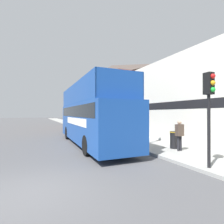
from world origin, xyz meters
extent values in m
plane|color=#4C4C4F|center=(0.00, 21.00, 0.00)|extent=(144.00, 144.00, 0.00)
cube|color=#999993|center=(7.47, 18.00, 0.07)|extent=(3.30, 108.00, 0.14)
cube|color=silver|center=(12.12, 5.03, 3.20)|extent=(6.00, 13.61, 6.40)
cube|color=black|center=(9.17, 5.03, 2.80)|extent=(0.12, 12.93, 0.55)
cube|color=brown|center=(12.12, 21.26, 3.73)|extent=(6.00, 17.08, 7.46)
pyramid|color=#473D38|center=(12.12, 21.26, 8.88)|extent=(6.00, 17.08, 2.83)
cube|color=#19479E|center=(3.86, 6.67, 1.58)|extent=(2.71, 10.84, 2.57)
cube|color=white|center=(3.84, 6.13, 1.71)|extent=(2.62, 5.99, 0.45)
cube|color=black|center=(3.86, 6.67, 2.37)|extent=(2.72, 9.98, 0.70)
cube|color=#19479E|center=(3.86, 6.67, 2.92)|extent=(2.69, 9.98, 0.10)
cube|color=#19479E|center=(2.65, 6.69, 3.61)|extent=(0.28, 9.93, 1.28)
cube|color=#19479E|center=(5.06, 6.64, 3.61)|extent=(0.28, 9.93, 1.28)
cube|color=#19479E|center=(3.75, 1.74, 3.61)|extent=(2.48, 0.12, 1.28)
cube|color=#19479E|center=(3.95, 10.88, 3.61)|extent=(2.51, 1.56, 1.28)
cylinder|color=black|center=(2.81, 10.04, 0.54)|extent=(0.30, 1.09, 1.08)
cylinder|color=black|center=(5.04, 9.99, 0.54)|extent=(0.30, 1.09, 1.08)
cylinder|color=black|center=(2.67, 3.56, 0.54)|extent=(0.30, 1.09, 1.08)
cylinder|color=black|center=(4.90, 3.51, 0.54)|extent=(0.30, 1.09, 1.08)
cube|color=navy|center=(4.71, 14.90, 0.54)|extent=(1.93, 4.59, 0.70)
cube|color=black|center=(4.71, 14.77, 1.11)|extent=(1.61, 2.23, 0.46)
cylinder|color=black|center=(3.85, 16.26, 0.34)|extent=(0.23, 0.69, 0.68)
cylinder|color=black|center=(5.43, 16.34, 0.34)|extent=(0.23, 0.69, 0.68)
cylinder|color=black|center=(3.98, 13.47, 0.34)|extent=(0.23, 0.69, 0.68)
cylinder|color=black|center=(5.56, 13.54, 0.34)|extent=(0.23, 0.69, 0.68)
cylinder|color=#232328|center=(7.47, 1.95, 0.55)|extent=(0.12, 0.12, 0.83)
cylinder|color=#232328|center=(7.64, 1.95, 0.55)|extent=(0.12, 0.12, 0.83)
cube|color=#4C3D33|center=(7.56, 1.95, 1.29)|extent=(0.45, 0.25, 0.65)
sphere|color=tan|center=(7.56, 1.95, 1.74)|extent=(0.23, 0.23, 0.23)
cylinder|color=black|center=(6.27, -0.79, 1.55)|extent=(0.12, 0.12, 2.82)
cube|color=black|center=(6.27, -0.79, 3.39)|extent=(0.28, 0.31, 0.85)
sphere|color=red|center=(6.27, -0.96, 3.64)|extent=(0.19, 0.19, 0.19)
sphere|color=orange|center=(6.27, -0.96, 3.39)|extent=(0.19, 0.19, 0.19)
sphere|color=green|center=(6.27, -0.96, 3.13)|extent=(0.19, 0.19, 0.19)
cylinder|color=black|center=(6.42, 4.16, 2.02)|extent=(0.13, 0.13, 3.77)
cylinder|color=silver|center=(6.42, 4.16, 4.13)|extent=(0.32, 0.32, 0.45)
cone|color=black|center=(6.42, 4.16, 4.47)|extent=(0.35, 0.35, 0.22)
cylinder|color=black|center=(6.38, 14.14, 1.94)|extent=(0.13, 0.13, 3.60)
cylinder|color=silver|center=(6.38, 14.14, 3.97)|extent=(0.32, 0.32, 0.45)
cone|color=black|center=(6.38, 14.14, 4.30)|extent=(0.35, 0.35, 0.22)
cylinder|color=black|center=(6.50, 24.13, 2.25)|extent=(0.13, 0.13, 4.21)
cylinder|color=silver|center=(6.50, 24.13, 4.58)|extent=(0.32, 0.32, 0.45)
cone|color=black|center=(6.50, 24.13, 4.91)|extent=(0.35, 0.35, 0.22)
cylinder|color=black|center=(7.74, 2.58, 0.65)|extent=(0.44, 0.44, 1.02)
cylinder|color=#B28E1E|center=(7.74, 2.58, 1.12)|extent=(0.48, 0.48, 0.06)
camera|label=1|loc=(0.08, -5.38, 2.23)|focal=28.00mm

